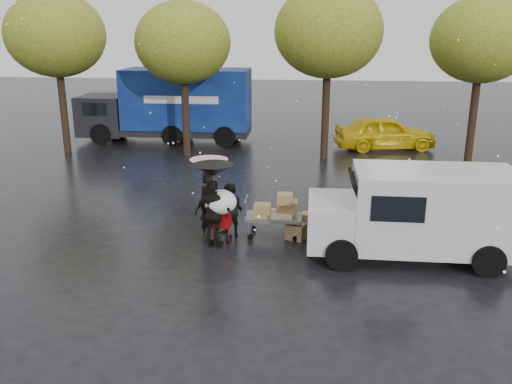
# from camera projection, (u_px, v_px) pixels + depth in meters

# --- Properties ---
(ground) EXTENTS (90.00, 90.00, 0.00)m
(ground) POSITION_uv_depth(u_px,v_px,m) (233.00, 246.00, 14.07)
(ground) COLOR black
(ground) RESTS_ON ground
(person_pink) EXTENTS (0.79, 0.79, 1.85)m
(person_pink) POSITION_uv_depth(u_px,v_px,m) (210.00, 206.00, 14.30)
(person_pink) COLOR black
(person_pink) RESTS_ON ground
(person_middle) EXTENTS (0.86, 0.77, 1.45)m
(person_middle) POSITION_uv_depth(u_px,v_px,m) (231.00, 210.00, 14.55)
(person_middle) COLOR black
(person_middle) RESTS_ON ground
(person_black) EXTENTS (1.11, 0.63, 1.78)m
(person_black) POSITION_uv_depth(u_px,v_px,m) (214.00, 214.00, 13.75)
(person_black) COLOR black
(person_black) RESTS_ON ground
(umbrella_pink) EXTENTS (1.00, 1.00, 2.18)m
(umbrella_pink) POSITION_uv_depth(u_px,v_px,m) (209.00, 165.00, 13.97)
(umbrella_pink) COLOR #4C4C4C
(umbrella_pink) RESTS_ON ground
(umbrella_black) EXTENTS (1.02, 1.02, 2.20)m
(umbrella_black) POSITION_uv_depth(u_px,v_px,m) (213.00, 170.00, 13.41)
(umbrella_black) COLOR #4C4C4C
(umbrella_black) RESTS_ON ground
(vendor_cart) EXTENTS (1.52, 0.80, 1.27)m
(vendor_cart) POSITION_uv_depth(u_px,v_px,m) (277.00, 211.00, 14.47)
(vendor_cart) COLOR slate
(vendor_cart) RESTS_ON ground
(shopping_cart) EXTENTS (0.84, 0.84, 1.46)m
(shopping_cart) POSITION_uv_depth(u_px,v_px,m) (221.00, 205.00, 13.92)
(shopping_cart) COLOR #AA090D
(shopping_cart) RESTS_ON ground
(white_van) EXTENTS (4.91, 2.18, 2.20)m
(white_van) POSITION_uv_depth(u_px,v_px,m) (417.00, 212.00, 13.10)
(white_van) COLOR silver
(white_van) RESTS_ON ground
(blue_truck) EXTENTS (8.30, 2.60, 3.50)m
(blue_truck) POSITION_uv_depth(u_px,v_px,m) (171.00, 105.00, 26.29)
(blue_truck) COLOR #0B145A
(blue_truck) RESTS_ON ground
(box_ground_near) EXTENTS (0.57, 0.52, 0.43)m
(box_ground_near) POSITION_uv_depth(u_px,v_px,m) (296.00, 231.00, 14.46)
(box_ground_near) COLOR olive
(box_ground_near) RESTS_ON ground
(box_ground_far) EXTENTS (0.51, 0.42, 0.37)m
(box_ground_far) POSITION_uv_depth(u_px,v_px,m) (311.00, 219.00, 15.44)
(box_ground_far) COLOR olive
(box_ground_far) RESTS_ON ground
(yellow_taxi) EXTENTS (4.83, 2.67, 1.56)m
(yellow_taxi) POSITION_uv_depth(u_px,v_px,m) (385.00, 132.00, 24.84)
(yellow_taxi) COLOR #E2BC0B
(yellow_taxi) RESTS_ON ground
(tree_row) EXTENTS (21.60, 4.40, 7.12)m
(tree_row) POSITION_uv_depth(u_px,v_px,m) (255.00, 37.00, 22.14)
(tree_row) COLOR black
(tree_row) RESTS_ON ground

